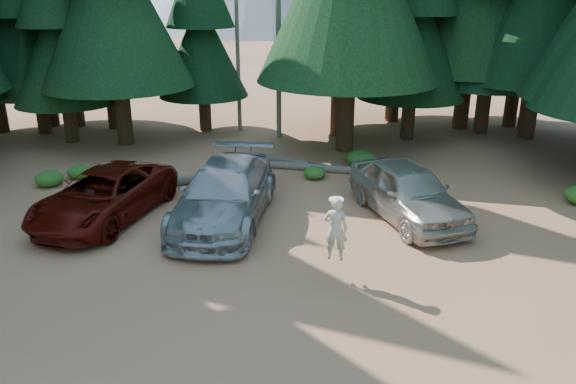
# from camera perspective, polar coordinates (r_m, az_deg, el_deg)

# --- Properties ---
(ground) EXTENTS (160.00, 160.00, 0.00)m
(ground) POSITION_cam_1_polar(r_m,az_deg,el_deg) (14.03, -4.25, -9.79)
(ground) COLOR #AB6F48
(ground) RESTS_ON ground
(forest_belt_north) EXTENTS (36.00, 7.00, 22.00)m
(forest_belt_north) POSITION_cam_1_polar(r_m,az_deg,el_deg) (28.02, -2.56, 5.83)
(forest_belt_north) COLOR black
(forest_belt_north) RESTS_ON ground
(snag_front) EXTENTS (0.24, 0.24, 12.00)m
(snag_front) POSITION_cam_1_polar(r_m,az_deg,el_deg) (26.62, -0.99, 18.16)
(snag_front) COLOR #696054
(snag_front) RESTS_ON ground
(snag_back) EXTENTS (0.20, 0.20, 10.00)m
(snag_back) POSITION_cam_1_polar(r_m,az_deg,el_deg) (28.25, -5.20, 16.18)
(snag_back) COLOR #696054
(snag_back) RESTS_ON ground
(red_pickup) EXTENTS (4.16, 6.15, 1.57)m
(red_pickup) POSITION_cam_1_polar(r_m,az_deg,el_deg) (18.63, -18.16, -0.29)
(red_pickup) COLOR #570D07
(red_pickup) RESTS_ON ground
(silver_minivan_center) EXTENTS (3.44, 6.55, 1.81)m
(silver_minivan_center) POSITION_cam_1_polar(r_m,az_deg,el_deg) (17.57, -6.43, -0.17)
(silver_minivan_center) COLOR #AAADB2
(silver_minivan_center) RESTS_ON ground
(silver_minivan_right) EXTENTS (3.55, 5.61, 1.78)m
(silver_minivan_right) POSITION_cam_1_polar(r_m,az_deg,el_deg) (18.11, 12.08, 0.07)
(silver_minivan_right) COLOR #B1AB9D
(silver_minivan_right) RESTS_ON ground
(frisbee_player) EXTENTS (0.66, 0.49, 1.64)m
(frisbee_player) POSITION_cam_1_polar(r_m,az_deg,el_deg) (13.89, 4.86, -3.73)
(frisbee_player) COLOR beige
(frisbee_player) RESTS_ON ground
(log_left) EXTENTS (4.36, 2.44, 0.34)m
(log_left) POSITION_cam_1_polar(r_m,az_deg,el_deg) (21.11, -12.07, 0.94)
(log_left) COLOR #696054
(log_left) RESTS_ON ground
(log_mid) EXTENTS (2.87, 1.96, 0.27)m
(log_mid) POSITION_cam_1_polar(r_m,az_deg,el_deg) (23.64, -1.21, 3.41)
(log_mid) COLOR #696054
(log_mid) RESTS_ON ground
(log_right) EXTENTS (4.57, 1.47, 0.30)m
(log_right) POSITION_cam_1_polar(r_m,az_deg,el_deg) (22.59, 0.91, 2.63)
(log_right) COLOR #696054
(log_right) RESTS_ON ground
(shrub_far_left) EXTENTS (1.02, 1.02, 0.56)m
(shrub_far_left) POSITION_cam_1_polar(r_m,az_deg,el_deg) (22.56, -23.11, 1.28)
(shrub_far_left) COLOR #377122
(shrub_far_left) RESTS_ON ground
(shrub_left) EXTENTS (0.90, 0.90, 0.49)m
(shrub_left) POSITION_cam_1_polar(r_m,az_deg,el_deg) (23.04, -20.44, 1.93)
(shrub_left) COLOR #377122
(shrub_left) RESTS_ON ground
(shrub_center_left) EXTENTS (1.08, 1.08, 0.59)m
(shrub_center_left) POSITION_cam_1_polar(r_m,az_deg,el_deg) (20.56, -5.34, 1.16)
(shrub_center_left) COLOR #377122
(shrub_center_left) RESTS_ON ground
(shrub_center_right) EXTENTS (0.85, 0.85, 0.47)m
(shrub_center_right) POSITION_cam_1_polar(r_m,az_deg,el_deg) (21.57, 2.70, 1.98)
(shrub_center_right) COLOR #377122
(shrub_center_right) RESTS_ON ground
(shrub_right) EXTENTS (1.03, 1.03, 0.56)m
(shrub_right) POSITION_cam_1_polar(r_m,az_deg,el_deg) (22.30, 7.68, 2.58)
(shrub_right) COLOR #377122
(shrub_right) RESTS_ON ground
(shrub_far_right) EXTENTS (1.21, 1.21, 0.67)m
(shrub_far_right) POSITION_cam_1_polar(r_m,az_deg,el_deg) (23.18, 7.39, 3.41)
(shrub_far_right) COLOR #377122
(shrub_far_right) RESTS_ON ground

